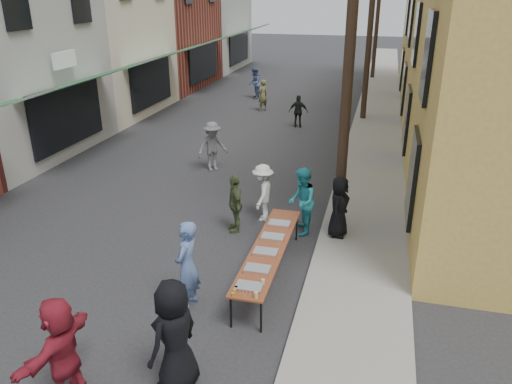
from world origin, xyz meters
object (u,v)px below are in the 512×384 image
Objects in this scene: utility_pole_mid at (371,22)px; guest_front_a at (175,337)px; utility_pole_near at (349,54)px; serving_table at (269,249)px; server at (339,207)px; catering_tray_sausage at (249,287)px; guest_front_c at (302,202)px; utility_pole_far at (378,10)px.

guest_front_a is at bearing -95.95° from utility_pole_mid.
utility_pole_near reaches higher than guest_front_a.
utility_pole_near is 2.25× the size of serving_table.
utility_pole_near is at bearing 14.23° from server.
utility_pole_mid is 16.97m from catering_tray_sausage.
guest_front_a is (-0.68, -1.87, 0.18)m from catering_tray_sausage.
serving_table is 2.26× the size of guest_front_c.
guest_front_c is (-0.91, -12.54, -3.61)m from utility_pole_mid.
utility_pole_far reaches higher than guest_front_c.
utility_pole_mid is 5.74× the size of server.
guest_front_c is (0.32, 3.97, 0.10)m from catering_tray_sausage.
utility_pole_near reaches higher than catering_tray_sausage.
utility_pole_near reaches higher than serving_table.
guest_front_c is at bearing -149.12° from utility_pole_near.
guest_front_c is at bearing 94.60° from server.
serving_table is 2.06× the size of guest_front_a.
guest_front_a reaches higher than guest_front_c.
guest_front_c reaches higher than serving_table.
utility_pole_far is at bearing 90.00° from utility_pole_mid.
catering_tray_sausage is at bearing -94.27° from utility_pole_mid.
server is at bearing -89.88° from utility_pole_far.
utility_pole_mid is at bearing -90.00° from utility_pole_far.
utility_pole_mid is 18.00× the size of catering_tray_sausage.
utility_pole_far is 4.64× the size of guest_front_a.
utility_pole_far is 18.00× the size of catering_tray_sausage.
serving_table is 8.00× the size of catering_tray_sausage.
utility_pole_near is 18.00× the size of catering_tray_sausage.
serving_table is (-1.23, -14.86, -3.79)m from utility_pole_mid.
utility_pole_mid is at bearing 166.15° from guest_front_c.
server is at bearing -177.73° from guest_front_a.
utility_pole_far reaches higher than catering_tray_sausage.
serving_table is 3.59m from guest_front_a.
utility_pole_far is at bearing 87.53° from catering_tray_sausage.
utility_pole_far is 2.25× the size of serving_table.
serving_table is 2.58m from server.
utility_pole_mid reaches higher than guest_front_a.
guest_front_c is (-0.91, -24.54, -3.61)m from utility_pole_far.
serving_table is (-1.23, -26.86, -3.79)m from utility_pole_far.
utility_pole_near is 5.08× the size of guest_front_c.
catering_tray_sausage is (-1.23, -4.51, -3.71)m from utility_pole_near.
guest_front_a is 1.09× the size of guest_front_c.
serving_table is at bearing 90.00° from catering_tray_sausage.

